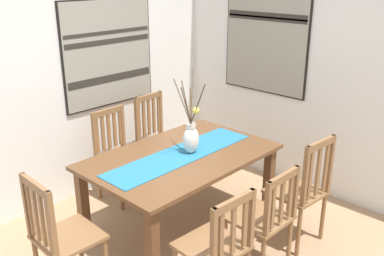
{
  "coord_description": "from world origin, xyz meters",
  "views": [
    {
      "loc": [
        -2.15,
        -1.9,
        2.26
      ],
      "look_at": [
        0.4,
        0.52,
        0.96
      ],
      "focal_mm": 40.52,
      "sensor_mm": 36.0,
      "label": 1
    }
  ],
  "objects_px": {
    "chair_3": "(217,247)",
    "chair_5": "(302,190)",
    "painting_on_back_wall": "(109,53)",
    "painting_on_side_wall": "(266,38)",
    "chair_0": "(118,152)",
    "dining_table": "(181,165)",
    "chair_1": "(157,137)",
    "chair_4": "(264,218)",
    "centerpiece_vase": "(191,137)",
    "chair_2": "(60,235)"
  },
  "relations": [
    {
      "from": "chair_4",
      "to": "painting_on_back_wall",
      "type": "height_order",
      "value": "painting_on_back_wall"
    },
    {
      "from": "chair_0",
      "to": "painting_on_back_wall",
      "type": "height_order",
      "value": "painting_on_back_wall"
    },
    {
      "from": "dining_table",
      "to": "chair_1",
      "type": "bearing_deg",
      "value": 59.56
    },
    {
      "from": "chair_5",
      "to": "painting_on_side_wall",
      "type": "xyz_separation_m",
      "value": [
        0.95,
        1.08,
        1.05
      ]
    },
    {
      "from": "chair_1",
      "to": "painting_on_side_wall",
      "type": "relative_size",
      "value": 0.83
    },
    {
      "from": "centerpiece_vase",
      "to": "chair_3",
      "type": "xyz_separation_m",
      "value": [
        -0.63,
        -0.84,
        -0.4
      ]
    },
    {
      "from": "chair_1",
      "to": "chair_2",
      "type": "xyz_separation_m",
      "value": [
        -1.73,
        -0.89,
        -0.01
      ]
    },
    {
      "from": "centerpiece_vase",
      "to": "painting_on_back_wall",
      "type": "relative_size",
      "value": 0.66
    },
    {
      "from": "painting_on_side_wall",
      "to": "chair_1",
      "type": "bearing_deg",
      "value": 144.43
    },
    {
      "from": "centerpiece_vase",
      "to": "painting_on_side_wall",
      "type": "relative_size",
      "value": 0.62
    },
    {
      "from": "painting_on_back_wall",
      "to": "painting_on_side_wall",
      "type": "distance_m",
      "value": 1.67
    },
    {
      "from": "chair_3",
      "to": "chair_5",
      "type": "xyz_separation_m",
      "value": [
        1.08,
        -0.02,
        0.02
      ]
    },
    {
      "from": "chair_1",
      "to": "painting_on_back_wall",
      "type": "bearing_deg",
      "value": 132.55
    },
    {
      "from": "painting_on_side_wall",
      "to": "chair_3",
      "type": "bearing_deg",
      "value": -152.35
    },
    {
      "from": "chair_1",
      "to": "painting_on_back_wall",
      "type": "xyz_separation_m",
      "value": [
        -0.32,
        0.35,
        0.93
      ]
    },
    {
      "from": "chair_1",
      "to": "centerpiece_vase",
      "type": "bearing_deg",
      "value": -114.89
    },
    {
      "from": "chair_1",
      "to": "chair_4",
      "type": "height_order",
      "value": "chair_1"
    },
    {
      "from": "chair_0",
      "to": "chair_4",
      "type": "distance_m",
      "value": 1.79
    },
    {
      "from": "chair_1",
      "to": "painting_on_side_wall",
      "type": "height_order",
      "value": "painting_on_side_wall"
    },
    {
      "from": "chair_5",
      "to": "chair_0",
      "type": "bearing_deg",
      "value": 107.41
    },
    {
      "from": "centerpiece_vase",
      "to": "chair_4",
      "type": "bearing_deg",
      "value": -96.58
    },
    {
      "from": "chair_3",
      "to": "chair_2",
      "type": "bearing_deg",
      "value": 128.08
    },
    {
      "from": "chair_3",
      "to": "chair_4",
      "type": "xyz_separation_m",
      "value": [
        0.53,
        -0.02,
        -0.0
      ]
    },
    {
      "from": "dining_table",
      "to": "painting_on_back_wall",
      "type": "distance_m",
      "value": 1.49
    },
    {
      "from": "centerpiece_vase",
      "to": "chair_0",
      "type": "relative_size",
      "value": 0.78
    },
    {
      "from": "chair_3",
      "to": "painting_on_side_wall",
      "type": "relative_size",
      "value": 0.77
    },
    {
      "from": "dining_table",
      "to": "painting_on_side_wall",
      "type": "height_order",
      "value": "painting_on_side_wall"
    },
    {
      "from": "chair_4",
      "to": "centerpiece_vase",
      "type": "bearing_deg",
      "value": 83.42
    },
    {
      "from": "chair_0",
      "to": "chair_3",
      "type": "bearing_deg",
      "value": -106.29
    },
    {
      "from": "painting_on_back_wall",
      "to": "painting_on_side_wall",
      "type": "height_order",
      "value": "painting_on_side_wall"
    },
    {
      "from": "chair_4",
      "to": "chair_5",
      "type": "bearing_deg",
      "value": 0.05
    },
    {
      "from": "painting_on_side_wall",
      "to": "centerpiece_vase",
      "type": "bearing_deg",
      "value": -171.0
    },
    {
      "from": "chair_2",
      "to": "chair_3",
      "type": "distance_m",
      "value": 1.1
    },
    {
      "from": "chair_1",
      "to": "chair_5",
      "type": "height_order",
      "value": "chair_5"
    },
    {
      "from": "centerpiece_vase",
      "to": "chair_4",
      "type": "distance_m",
      "value": 0.96
    },
    {
      "from": "chair_1",
      "to": "chair_5",
      "type": "bearing_deg",
      "value": -89.2
    },
    {
      "from": "centerpiece_vase",
      "to": "chair_3",
      "type": "bearing_deg",
      "value": -126.7
    },
    {
      "from": "chair_0",
      "to": "centerpiece_vase",
      "type": "bearing_deg",
      "value": -83.24
    },
    {
      "from": "painting_on_back_wall",
      "to": "centerpiece_vase",
      "type": "bearing_deg",
      "value": -94.57
    },
    {
      "from": "painting_on_back_wall",
      "to": "chair_4",
      "type": "bearing_deg",
      "value": -95.39
    },
    {
      "from": "painting_on_back_wall",
      "to": "painting_on_side_wall",
      "type": "relative_size",
      "value": 0.93
    },
    {
      "from": "dining_table",
      "to": "chair_0",
      "type": "relative_size",
      "value": 1.76
    },
    {
      "from": "chair_1",
      "to": "chair_2",
      "type": "relative_size",
      "value": 1.01
    },
    {
      "from": "chair_0",
      "to": "painting_on_side_wall",
      "type": "bearing_deg",
      "value": -25.02
    },
    {
      "from": "dining_table",
      "to": "chair_1",
      "type": "relative_size",
      "value": 1.68
    },
    {
      "from": "chair_2",
      "to": "painting_on_side_wall",
      "type": "bearing_deg",
      "value": 4.12
    },
    {
      "from": "chair_4",
      "to": "painting_on_back_wall",
      "type": "relative_size",
      "value": 0.82
    },
    {
      "from": "chair_1",
      "to": "chair_0",
      "type": "bearing_deg",
      "value": 179.13
    },
    {
      "from": "chair_4",
      "to": "chair_0",
      "type": "bearing_deg",
      "value": 90.33
    },
    {
      "from": "chair_0",
      "to": "chair_5",
      "type": "bearing_deg",
      "value": -72.59
    }
  ]
}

